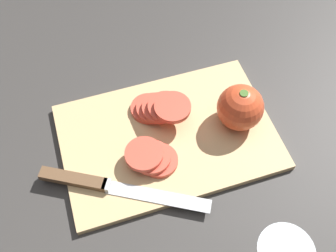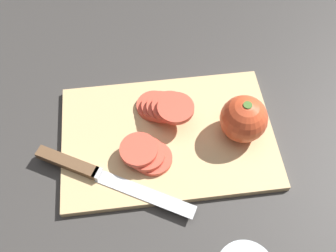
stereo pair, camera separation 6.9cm
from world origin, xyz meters
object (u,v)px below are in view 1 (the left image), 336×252
object	(u,v)px
whole_tomato	(240,107)
tomato_slice_stack_far	(152,157)
tomato_slice_stack_near	(160,108)
knife	(91,183)

from	to	relation	value
whole_tomato	tomato_slice_stack_far	size ratio (longest dim) A/B	0.95
tomato_slice_stack_far	tomato_slice_stack_near	bearing A→B (deg)	64.39
knife	tomato_slice_stack_far	size ratio (longest dim) A/B	2.97
knife	tomato_slice_stack_far	world-z (taller)	tomato_slice_stack_far
whole_tomato	knife	world-z (taller)	whole_tomato
knife	tomato_slice_stack_near	xyz separation A→B (m)	(0.15, 0.10, 0.02)
knife	tomato_slice_stack_near	world-z (taller)	tomato_slice_stack_near
tomato_slice_stack_near	tomato_slice_stack_far	world-z (taller)	tomato_slice_stack_near
whole_tomato	tomato_slice_stack_far	distance (m)	0.18
knife	whole_tomato	bearing A→B (deg)	38.12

